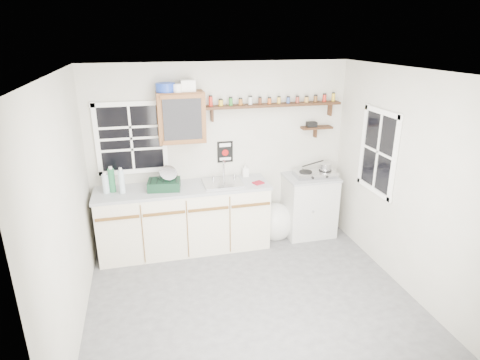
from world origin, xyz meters
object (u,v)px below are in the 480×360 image
main_cabinet (185,218)px  upper_cabinet (181,117)px  right_cabinet (309,205)px  spice_shelf (273,104)px  dish_rack (165,182)px  hotplate (315,174)px

main_cabinet → upper_cabinet: (0.03, 0.14, 1.36)m
right_cabinet → upper_cabinet: bearing=176.2°
spice_shelf → dish_rack: 1.80m
dish_rack → hotplate: dish_rack is taller
right_cabinet → hotplate: (0.06, -0.02, 0.49)m
main_cabinet → right_cabinet: 1.84m
spice_shelf → hotplate: (0.59, -0.21, -0.98)m
main_cabinet → upper_cabinet: size_ratio=3.55×
spice_shelf → dish_rack: bearing=-171.5°
upper_cabinet → hotplate: upper_cabinet is taller
main_cabinet → spice_shelf: size_ratio=1.21×
dish_rack → main_cabinet: bearing=11.8°
upper_cabinet → hotplate: 2.06m
main_cabinet → hotplate: hotplate is taller
main_cabinet → spice_shelf: bearing=9.3°
upper_cabinet → spice_shelf: bearing=3.1°
right_cabinet → hotplate: bearing=-18.9°
upper_cabinet → dish_rack: upper_cabinet is taller
dish_rack → hotplate: 2.12m
main_cabinet → right_cabinet: bearing=0.8°
main_cabinet → hotplate: bearing=0.2°
main_cabinet → spice_shelf: (1.30, 0.21, 1.47)m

